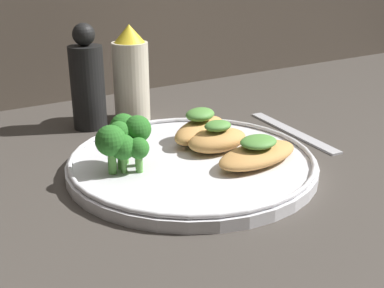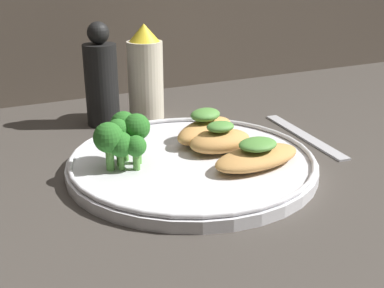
# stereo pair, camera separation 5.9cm
# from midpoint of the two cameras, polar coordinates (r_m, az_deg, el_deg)

# --- Properties ---
(ground_plane) EXTENTS (1.80, 1.80, 0.01)m
(ground_plane) POSITION_cam_midpoint_polar(r_m,az_deg,el_deg) (0.61, 2.80, -3.48)
(ground_plane) COLOR #3D3833
(plate) EXTENTS (0.31, 0.31, 0.02)m
(plate) POSITION_cam_midpoint_polar(r_m,az_deg,el_deg) (0.60, 2.82, -2.19)
(plate) COLOR silver
(plate) RESTS_ON ground_plane
(grilled_meat_front) EXTENTS (0.13, 0.07, 0.03)m
(grilled_meat_front) POSITION_cam_midpoint_polar(r_m,az_deg,el_deg) (0.58, 10.63, -1.44)
(grilled_meat_front) COLOR tan
(grilled_meat_front) RESTS_ON plate
(grilled_meat_middle) EXTENTS (0.09, 0.06, 0.04)m
(grilled_meat_middle) POSITION_cam_midpoint_polar(r_m,az_deg,el_deg) (0.62, 6.07, 0.46)
(grilled_meat_middle) COLOR tan
(grilled_meat_middle) RESTS_ON plate
(grilled_meat_back) EXTENTS (0.11, 0.09, 0.05)m
(grilled_meat_back) POSITION_cam_midpoint_polar(r_m,az_deg,el_deg) (0.66, 4.16, 1.85)
(grilled_meat_back) COLOR tan
(grilled_meat_back) RESTS_ON plate
(broccoli_bunch) EXTENTS (0.07, 0.07, 0.06)m
(broccoli_bunch) POSITION_cam_midpoint_polar(r_m,az_deg,el_deg) (0.57, -5.28, 0.98)
(broccoli_bunch) COLOR #569942
(broccoli_bunch) RESTS_ON plate
(sauce_bottle) EXTENTS (0.06, 0.06, 0.15)m
(sauce_bottle) POSITION_cam_midpoint_polar(r_m,az_deg,el_deg) (0.79, -3.37, 8.24)
(sauce_bottle) COLOR beige
(sauce_bottle) RESTS_ON ground_plane
(pepper_grinder) EXTENTS (0.05, 0.05, 0.16)m
(pepper_grinder) POSITION_cam_midpoint_polar(r_m,az_deg,el_deg) (0.76, -8.50, 7.48)
(pepper_grinder) COLOR black
(pepper_grinder) RESTS_ON ground_plane
(fork) EXTENTS (0.04, 0.20, 0.01)m
(fork) POSITION_cam_midpoint_polar(r_m,az_deg,el_deg) (0.74, 15.38, 1.03)
(fork) COLOR #B2B2B7
(fork) RESTS_ON ground_plane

